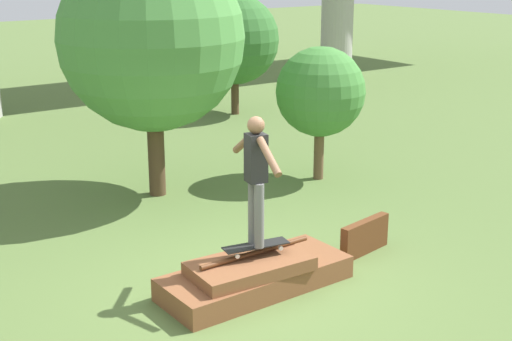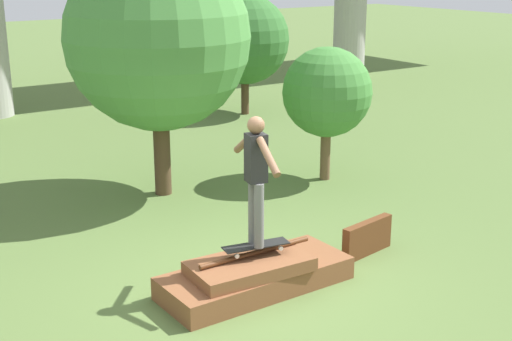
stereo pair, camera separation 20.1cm
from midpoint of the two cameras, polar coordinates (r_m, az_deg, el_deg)
ground_plane at (r=8.90m, az=0.64°, el=-9.42°), size 80.00×80.00×0.00m
scrap_pile at (r=8.78m, az=0.54°, el=-8.37°), size 2.39×0.99×0.51m
scrap_plank_loose at (r=9.91m, az=9.46°, el=-5.34°), size 0.94×0.28×0.47m
skateboard at (r=8.62m, az=0.67°, el=-6.04°), size 0.85×0.37×0.09m
skater at (r=8.30m, az=0.69°, el=-0.14°), size 0.31×1.20×1.58m
tree_behind_left at (r=18.29m, az=-0.58°, el=10.44°), size 2.26×2.26×3.05m
tree_behind_right at (r=12.79m, az=6.16°, el=6.23°), size 1.61×1.61×2.42m
tree_mid_back at (r=11.83m, az=-7.39°, el=10.48°), size 3.04×3.04×4.19m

